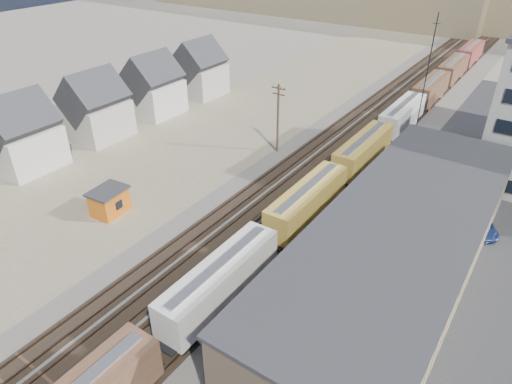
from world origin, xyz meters
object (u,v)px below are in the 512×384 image
Objects in this scene: freight_train at (384,132)px; maintenance_shed at (109,201)px; utility_pole_north at (278,117)px; parked_car_blue at (481,225)px.

maintenance_shed is (-19.52, -33.67, -1.23)m from freight_train.
parked_car_blue is (28.59, -4.17, -4.52)m from utility_pole_north.
parked_car_blue is at bearing -39.49° from freight_train.
utility_pole_north is 2.24× the size of maintenance_shed.
utility_pole_north is at bearing 73.53° from maintenance_shed.
freight_train is 26.84× the size of maintenance_shed.
freight_train is at bearing 36.97° from utility_pole_north.
freight_train is 21.21m from parked_car_blue.
freight_train is at bearing 59.90° from maintenance_shed.
parked_car_blue is at bearing -8.30° from utility_pole_north.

